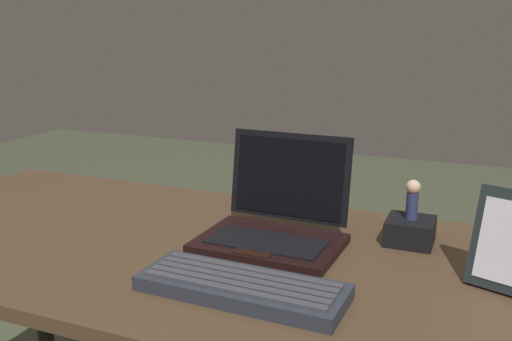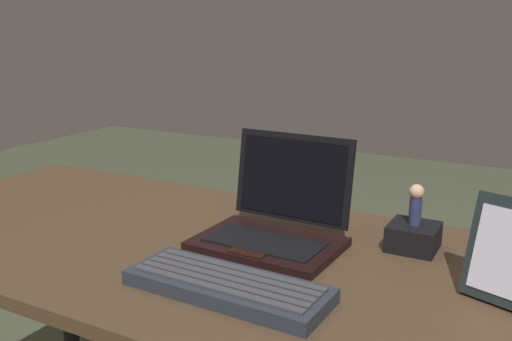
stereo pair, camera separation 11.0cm
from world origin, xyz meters
The scene contains 6 objects.
desk centered at (0.00, 0.00, 0.63)m, with size 1.66×0.68×0.70m.
laptop_front centered at (0.08, 0.07, 0.75)m, with size 0.28×0.23×0.21m.
external_keyboard centered at (0.11, -0.16, 0.72)m, with size 0.35×0.13×0.03m.
photo_frame centered at (0.51, 0.02, 0.79)m, with size 0.14×0.09×0.17m.
figurine_stand centered at (0.33, 0.17, 0.73)m, with size 0.09×0.09×0.05m, color black.
figurine centered at (0.33, 0.17, 0.80)m, with size 0.03×0.03×0.08m.
Camera 1 is at (0.45, -0.93, 1.13)m, focal length 39.62 mm.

